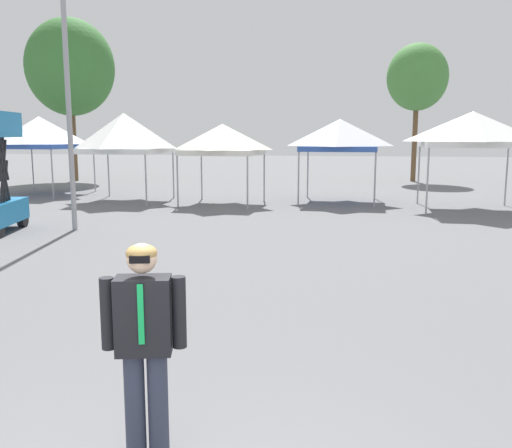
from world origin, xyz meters
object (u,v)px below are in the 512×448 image
at_px(canopy_tent_right_of_center, 124,133).
at_px(canopy_tent_center, 473,129).
at_px(tree_behind_tents_center, 417,78).
at_px(tree_behind_tents_right, 70,67).
at_px(canopy_tent_left_of_center, 222,139).
at_px(light_pole_near_lift, 65,41).
at_px(canopy_tent_behind_left, 39,132).
at_px(person_foreground, 144,339).
at_px(canopy_tent_behind_right, 340,135).

xyz_separation_m(canopy_tent_right_of_center, canopy_tent_center, (12.92, -0.34, 0.12)).
height_order(tree_behind_tents_center, tree_behind_tents_right, tree_behind_tents_right).
xyz_separation_m(canopy_tent_center, tree_behind_tents_right, (-20.00, 9.31, 3.60)).
bearing_deg(tree_behind_tents_right, canopy_tent_right_of_center, -51.72).
distance_m(canopy_tent_left_of_center, light_pole_near_lift, 7.43).
bearing_deg(canopy_tent_behind_left, tree_behind_tents_right, 107.84).
relative_size(person_foreground, light_pole_near_lift, 0.20).
relative_size(canopy_tent_left_of_center, person_foreground, 1.70).
bearing_deg(person_foreground, light_pole_near_lift, 121.38).
xyz_separation_m(canopy_tent_center, person_foreground, (-5.37, -16.40, -1.76)).
distance_m(canopy_tent_left_of_center, tree_behind_tents_right, 14.97).
height_order(canopy_tent_behind_left, canopy_tent_center, canopy_tent_behind_left).
relative_size(canopy_tent_behind_right, person_foreground, 1.81).
height_order(canopy_tent_behind_left, canopy_tent_right_of_center, canopy_tent_right_of_center).
relative_size(canopy_tent_behind_right, canopy_tent_center, 0.95).
bearing_deg(canopy_tent_right_of_center, light_pole_near_lift, -78.04).
distance_m(canopy_tent_behind_right, person_foreground, 18.10).
height_order(canopy_tent_center, tree_behind_tents_right, tree_behind_tents_right).
height_order(canopy_tent_behind_right, tree_behind_tents_right, tree_behind_tents_right).
distance_m(canopy_tent_behind_left, canopy_tent_center, 17.81).
bearing_deg(canopy_tent_center, canopy_tent_behind_left, 173.17).
relative_size(canopy_tent_right_of_center, tree_behind_tents_right, 0.38).
bearing_deg(canopy_tent_left_of_center, person_foreground, -78.00).
bearing_deg(canopy_tent_behind_right, canopy_tent_right_of_center, -171.31).
relative_size(canopy_tent_behind_right, tree_behind_tents_right, 0.35).
height_order(light_pole_near_lift, tree_behind_tents_center, light_pole_near_lift).
relative_size(canopy_tent_left_of_center, canopy_tent_center, 0.89).
bearing_deg(canopy_tent_center, canopy_tent_right_of_center, 178.49).
bearing_deg(canopy_tent_behind_right, tree_behind_tents_right, 153.48).
bearing_deg(person_foreground, tree_behind_tents_center, 80.91).
relative_size(canopy_tent_left_of_center, light_pole_near_lift, 0.34).
relative_size(canopy_tent_center, light_pole_near_lift, 0.38).
xyz_separation_m(canopy_tent_behind_left, canopy_tent_behind_right, (13.11, -0.50, -0.12)).
distance_m(canopy_tent_center, light_pole_near_lift, 13.33).
bearing_deg(tree_behind_tents_right, canopy_tent_center, -24.97).
xyz_separation_m(canopy_tent_right_of_center, canopy_tent_left_of_center, (4.04, -0.24, -0.24)).
relative_size(canopy_tent_right_of_center, person_foreground, 1.95).
bearing_deg(tree_behind_tents_center, tree_behind_tents_right, -170.63).
height_order(canopy_tent_behind_right, person_foreground, canopy_tent_behind_right).
xyz_separation_m(canopy_tent_right_of_center, tree_behind_tents_center, (12.17, 12.14, 3.11)).
distance_m(tree_behind_tents_center, tree_behind_tents_right, 19.52).
bearing_deg(canopy_tent_left_of_center, canopy_tent_behind_right, 19.40).
xyz_separation_m(tree_behind_tents_center, tree_behind_tents_right, (-19.25, -3.17, 0.61)).
xyz_separation_m(canopy_tent_left_of_center, canopy_tent_behind_right, (4.31, 1.52, 0.16)).
relative_size(person_foreground, tree_behind_tents_center, 0.23).
bearing_deg(canopy_tent_behind_right, canopy_tent_center, -19.47).
bearing_deg(canopy_tent_behind_right, tree_behind_tents_center, 70.63).
distance_m(canopy_tent_right_of_center, canopy_tent_behind_right, 8.44).
relative_size(canopy_tent_right_of_center, canopy_tent_left_of_center, 1.15).
xyz_separation_m(canopy_tent_left_of_center, tree_behind_tents_center, (8.13, 12.39, 3.35)).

